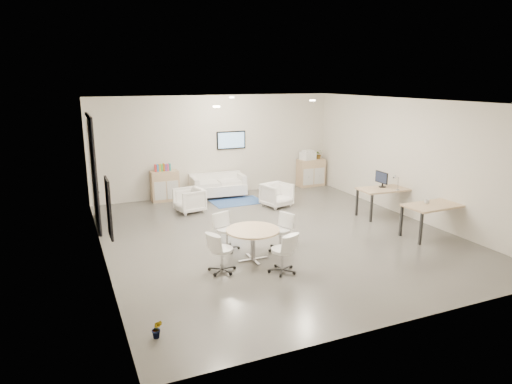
{
  "coord_description": "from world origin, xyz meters",
  "views": [
    {
      "loc": [
        -4.63,
        -9.49,
        3.71
      ],
      "look_at": [
        -0.37,
        0.4,
        1.02
      ],
      "focal_mm": 32.0,
      "sensor_mm": 36.0,
      "label": 1
    }
  ],
  "objects_px": {
    "desk_rear": "(386,191)",
    "sideboard_right": "(311,173)",
    "armchair_right": "(277,194)",
    "desk_front": "(435,208)",
    "round_table": "(253,233)",
    "sideboard_left": "(165,186)",
    "armchair_left": "(189,199)",
    "loveseat": "(218,186)"
  },
  "relations": [
    {
      "from": "loveseat",
      "to": "desk_rear",
      "type": "xyz_separation_m",
      "value": [
        3.58,
        -3.81,
        0.36
      ]
    },
    {
      "from": "sideboard_left",
      "to": "desk_front",
      "type": "relative_size",
      "value": 0.6
    },
    {
      "from": "loveseat",
      "to": "desk_front",
      "type": "distance_m",
      "value": 6.69
    },
    {
      "from": "sideboard_right",
      "to": "desk_front",
      "type": "distance_m",
      "value": 5.84
    },
    {
      "from": "sideboard_left",
      "to": "armchair_right",
      "type": "height_order",
      "value": "sideboard_left"
    },
    {
      "from": "sideboard_left",
      "to": "sideboard_right",
      "type": "height_order",
      "value": "sideboard_right"
    },
    {
      "from": "armchair_left",
      "to": "round_table",
      "type": "xyz_separation_m",
      "value": [
        0.27,
        -4.0,
        0.22
      ]
    },
    {
      "from": "sideboard_right",
      "to": "round_table",
      "type": "height_order",
      "value": "sideboard_right"
    },
    {
      "from": "sideboard_left",
      "to": "sideboard_right",
      "type": "relative_size",
      "value": 0.99
    },
    {
      "from": "desk_front",
      "to": "desk_rear",
      "type": "bearing_deg",
      "value": 87.37
    },
    {
      "from": "sideboard_right",
      "to": "desk_rear",
      "type": "height_order",
      "value": "sideboard_right"
    },
    {
      "from": "armchair_right",
      "to": "desk_front",
      "type": "distance_m",
      "value": 4.53
    },
    {
      "from": "desk_rear",
      "to": "round_table",
      "type": "distance_m",
      "value": 4.84
    },
    {
      "from": "sideboard_right",
      "to": "desk_rear",
      "type": "xyz_separation_m",
      "value": [
        0.05,
        -3.99,
        0.23
      ]
    },
    {
      "from": "sideboard_left",
      "to": "loveseat",
      "type": "xyz_separation_m",
      "value": [
        1.66,
        -0.19,
        -0.12
      ]
    },
    {
      "from": "loveseat",
      "to": "desk_front",
      "type": "xyz_separation_m",
      "value": [
        3.56,
        -5.66,
        0.37
      ]
    },
    {
      "from": "round_table",
      "to": "loveseat",
      "type": "bearing_deg",
      "value": 79.11
    },
    {
      "from": "armchair_left",
      "to": "round_table",
      "type": "relative_size",
      "value": 0.67
    },
    {
      "from": "loveseat",
      "to": "armchair_right",
      "type": "relative_size",
      "value": 2.3
    },
    {
      "from": "sideboard_right",
      "to": "desk_rear",
      "type": "relative_size",
      "value": 0.62
    },
    {
      "from": "sideboard_left",
      "to": "desk_rear",
      "type": "height_order",
      "value": "sideboard_left"
    },
    {
      "from": "sideboard_left",
      "to": "round_table",
      "type": "distance_m",
      "value": 5.54
    },
    {
      "from": "armchair_left",
      "to": "armchair_right",
      "type": "bearing_deg",
      "value": 69.67
    },
    {
      "from": "armchair_left",
      "to": "desk_rear",
      "type": "bearing_deg",
      "value": 52.94
    },
    {
      "from": "sideboard_left",
      "to": "armchair_right",
      "type": "distance_m",
      "value": 3.5
    },
    {
      "from": "desk_front",
      "to": "loveseat",
      "type": "bearing_deg",
      "value": 120.0
    },
    {
      "from": "armchair_left",
      "to": "desk_rear",
      "type": "height_order",
      "value": "desk_rear"
    },
    {
      "from": "sideboard_left",
      "to": "desk_rear",
      "type": "relative_size",
      "value": 0.61
    },
    {
      "from": "sideboard_right",
      "to": "round_table",
      "type": "bearing_deg",
      "value": -129.64
    },
    {
      "from": "sideboard_right",
      "to": "armchair_left",
      "type": "relative_size",
      "value": 1.27
    },
    {
      "from": "desk_front",
      "to": "sideboard_right",
      "type": "bearing_deg",
      "value": 88.17
    },
    {
      "from": "sideboard_left",
      "to": "armchair_left",
      "type": "relative_size",
      "value": 1.26
    },
    {
      "from": "desk_rear",
      "to": "desk_front",
      "type": "bearing_deg",
      "value": -86.68
    },
    {
      "from": "armchair_right",
      "to": "round_table",
      "type": "distance_m",
      "value": 4.2
    },
    {
      "from": "loveseat",
      "to": "desk_rear",
      "type": "relative_size",
      "value": 1.14
    },
    {
      "from": "desk_rear",
      "to": "sideboard_right",
      "type": "bearing_deg",
      "value": 94.49
    },
    {
      "from": "loveseat",
      "to": "armchair_left",
      "type": "height_order",
      "value": "armchair_left"
    },
    {
      "from": "sideboard_left",
      "to": "desk_rear",
      "type": "bearing_deg",
      "value": -37.4
    },
    {
      "from": "desk_front",
      "to": "round_table",
      "type": "relative_size",
      "value": 1.4
    },
    {
      "from": "sideboard_right",
      "to": "armchair_right",
      "type": "distance_m",
      "value": 3.01
    },
    {
      "from": "sideboard_right",
      "to": "armchair_left",
      "type": "distance_m",
      "value": 5.04
    },
    {
      "from": "armchair_right",
      "to": "desk_rear",
      "type": "relative_size",
      "value": 0.5
    }
  ]
}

